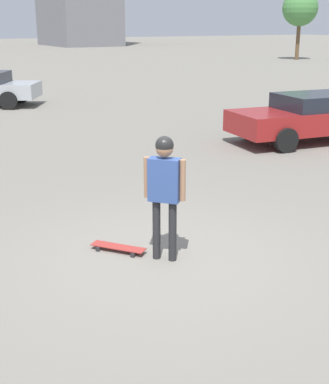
{
  "coord_description": "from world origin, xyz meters",
  "views": [
    {
      "loc": [
        5.95,
        -3.46,
        3.17
      ],
      "look_at": [
        0.0,
        0.0,
        0.99
      ],
      "focal_mm": 50.0,
      "sensor_mm": 36.0,
      "label": 1
    }
  ],
  "objects": [
    {
      "name": "ground_plane",
      "position": [
        0.0,
        0.0,
        0.0
      ],
      "size": [
        220.0,
        220.0,
        0.0
      ],
      "primitive_type": "plane",
      "color": "gray"
    },
    {
      "name": "person",
      "position": [
        0.0,
        0.0,
        1.13
      ],
      "size": [
        0.45,
        0.43,
        1.76
      ],
      "rotation": [
        0.0,
        0.0,
        0.74
      ],
      "color": "#262628",
      "rests_on": "ground_plane"
    },
    {
      "name": "skateboard",
      "position": [
        -0.56,
        -0.45,
        0.06
      ],
      "size": [
        0.77,
        0.66,
        0.08
      ],
      "rotation": [
        0.0,
        0.0,
        -2.48
      ],
      "color": "#A5332D",
      "rests_on": "ground_plane"
    },
    {
      "name": "car_parked_near",
      "position": [
        -4.7,
        7.5,
        0.7
      ],
      "size": [
        2.44,
        4.83,
        1.32
      ],
      "rotation": [
        0.0,
        0.0,
        -1.71
      ],
      "color": "maroon",
      "rests_on": "ground_plane"
    },
    {
      "name": "tree_distant",
      "position": [
        -30.81,
        31.71,
        4.37
      ],
      "size": [
        3.1,
        3.1,
        5.96
      ],
      "color": "brown",
      "rests_on": "ground_plane"
    }
  ]
}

